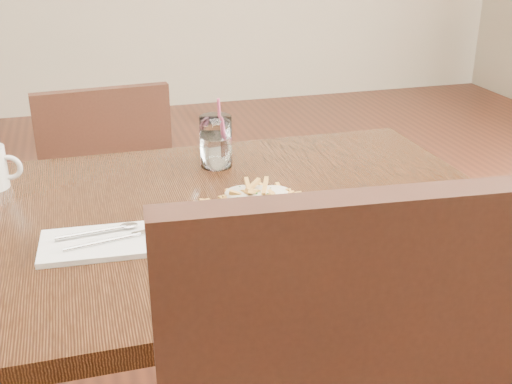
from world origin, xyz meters
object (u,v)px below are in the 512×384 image
object	(u,v)px
table	(212,246)
chair_far	(107,194)
loaded_fries	(256,201)
water_glass	(216,144)
fries_plate	(256,221)

from	to	relation	value
table	chair_far	bearing A→B (deg)	102.32
chair_far	loaded_fries	world-z (taller)	chair_far
chair_far	water_glass	bearing A→B (deg)	-66.30
table	chair_far	xyz separation A→B (m)	(-0.17, 0.79, -0.19)
water_glass	table	bearing A→B (deg)	-105.56
chair_far	water_glass	world-z (taller)	water_glass
chair_far	fries_plate	bearing A→B (deg)	-74.68
table	loaded_fries	bearing A→B (deg)	-52.58
fries_plate	loaded_fries	distance (m)	0.04
chair_far	loaded_fries	xyz separation A→B (m)	(0.24, -0.88, 0.32)
table	chair_far	size ratio (longest dim) A/B	1.42
water_glass	loaded_fries	bearing A→B (deg)	-89.86
loaded_fries	fries_plate	bearing A→B (deg)	90.00
chair_far	fries_plate	xyz separation A→B (m)	(0.24, -0.88, 0.28)
chair_far	loaded_fries	bearing A→B (deg)	-74.68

